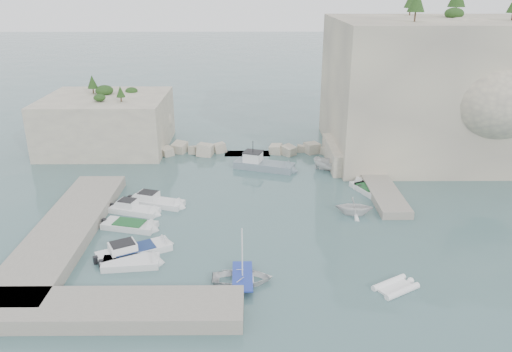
{
  "coord_description": "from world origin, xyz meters",
  "views": [
    {
      "loc": [
        -0.37,
        -40.62,
        21.06
      ],
      "look_at": [
        0.0,
        6.0,
        3.0
      ],
      "focal_mm": 35.0,
      "sensor_mm": 36.0,
      "label": 1
    }
  ],
  "objects_px": {
    "motorboat_a": "(156,205)",
    "tender_east_a": "(354,214)",
    "motorboat_b": "(135,213)",
    "motorboat_d": "(135,254)",
    "tender_east_b": "(367,192)",
    "tender_east_d": "(332,171)",
    "work_boat": "(264,169)",
    "rowboat": "(243,282)",
    "inflatable_dinghy": "(395,289)",
    "motorboat_c": "(130,228)",
    "motorboat_e": "(131,265)",
    "tender_east_c": "(362,184)"
  },
  "relations": [
    {
      "from": "motorboat_a",
      "to": "tender_east_a",
      "type": "distance_m",
      "value": 19.83
    },
    {
      "from": "motorboat_b",
      "to": "motorboat_a",
      "type": "bearing_deg",
      "value": 63.44
    },
    {
      "from": "motorboat_d",
      "to": "motorboat_a",
      "type": "bearing_deg",
      "value": 61.4
    },
    {
      "from": "motorboat_d",
      "to": "tender_east_b",
      "type": "relative_size",
      "value": 1.38
    },
    {
      "from": "motorboat_b",
      "to": "tender_east_d",
      "type": "distance_m",
      "value": 24.09
    },
    {
      "from": "work_boat",
      "to": "motorboat_d",
      "type": "bearing_deg",
      "value": -100.18
    },
    {
      "from": "rowboat",
      "to": "tender_east_b",
      "type": "relative_size",
      "value": 0.95
    },
    {
      "from": "rowboat",
      "to": "motorboat_a",
      "type": "bearing_deg",
      "value": 31.34
    },
    {
      "from": "tender_east_a",
      "to": "motorboat_a",
      "type": "bearing_deg",
      "value": 89.75
    },
    {
      "from": "inflatable_dinghy",
      "to": "tender_east_d",
      "type": "distance_m",
      "value": 24.85
    },
    {
      "from": "rowboat",
      "to": "tender_east_a",
      "type": "relative_size",
      "value": 1.27
    },
    {
      "from": "motorboat_c",
      "to": "inflatable_dinghy",
      "type": "relative_size",
      "value": 1.56
    },
    {
      "from": "motorboat_c",
      "to": "rowboat",
      "type": "distance_m",
      "value": 13.83
    },
    {
      "from": "tender_east_b",
      "to": "motorboat_e",
      "type": "bearing_deg",
      "value": 100.03
    },
    {
      "from": "work_boat",
      "to": "tender_east_c",
      "type": "bearing_deg",
      "value": -5.71
    },
    {
      "from": "motorboat_a",
      "to": "inflatable_dinghy",
      "type": "distance_m",
      "value": 25.35
    },
    {
      "from": "rowboat",
      "to": "tender_east_b",
      "type": "height_order",
      "value": "rowboat"
    },
    {
      "from": "motorboat_b",
      "to": "motorboat_e",
      "type": "distance_m",
      "value": 10.02
    },
    {
      "from": "inflatable_dinghy",
      "to": "motorboat_d",
      "type": "bearing_deg",
      "value": 134.52
    },
    {
      "from": "motorboat_c",
      "to": "tender_east_a",
      "type": "height_order",
      "value": "tender_east_a"
    },
    {
      "from": "motorboat_a",
      "to": "tender_east_d",
      "type": "distance_m",
      "value": 21.67
    },
    {
      "from": "motorboat_e",
      "to": "motorboat_a",
      "type": "bearing_deg",
      "value": 84.32
    },
    {
      "from": "motorboat_d",
      "to": "inflatable_dinghy",
      "type": "height_order",
      "value": "motorboat_d"
    },
    {
      "from": "motorboat_d",
      "to": "tender_east_b",
      "type": "distance_m",
      "value": 25.75
    },
    {
      "from": "motorboat_c",
      "to": "tender_east_d",
      "type": "distance_m",
      "value": 25.62
    },
    {
      "from": "motorboat_e",
      "to": "rowboat",
      "type": "xyz_separation_m",
      "value": [
        8.94,
        -2.42,
        0.0
      ]
    },
    {
      "from": "motorboat_c",
      "to": "tender_east_d",
      "type": "bearing_deg",
      "value": 49.37
    },
    {
      "from": "inflatable_dinghy",
      "to": "tender_east_d",
      "type": "height_order",
      "value": "tender_east_d"
    },
    {
      "from": "motorboat_c",
      "to": "tender_east_c",
      "type": "xyz_separation_m",
      "value": [
        23.57,
        10.6,
        0.0
      ]
    },
    {
      "from": "motorboat_c",
      "to": "tender_east_a",
      "type": "relative_size",
      "value": 1.5
    },
    {
      "from": "inflatable_dinghy",
      "to": "tender_east_a",
      "type": "relative_size",
      "value": 0.96
    },
    {
      "from": "motorboat_b",
      "to": "motorboat_c",
      "type": "distance_m",
      "value": 3.32
    },
    {
      "from": "rowboat",
      "to": "inflatable_dinghy",
      "type": "bearing_deg",
      "value": -96.5
    },
    {
      "from": "motorboat_e",
      "to": "tender_east_b",
      "type": "distance_m",
      "value": 26.59
    },
    {
      "from": "motorboat_b",
      "to": "work_boat",
      "type": "xyz_separation_m",
      "value": [
        13.0,
        12.25,
        0.0
      ]
    },
    {
      "from": "motorboat_b",
      "to": "motorboat_d",
      "type": "bearing_deg",
      "value": -60.89
    },
    {
      "from": "motorboat_b",
      "to": "motorboat_e",
      "type": "bearing_deg",
      "value": -62.32
    },
    {
      "from": "motorboat_d",
      "to": "tender_east_c",
      "type": "height_order",
      "value": "motorboat_d"
    },
    {
      "from": "motorboat_a",
      "to": "inflatable_dinghy",
      "type": "relative_size",
      "value": 1.81
    },
    {
      "from": "tender_east_d",
      "to": "tender_east_c",
      "type": "bearing_deg",
      "value": -124.87
    },
    {
      "from": "motorboat_c",
      "to": "rowboat",
      "type": "xyz_separation_m",
      "value": [
        10.54,
        -8.96,
        0.0
      ]
    },
    {
      "from": "tender_east_a",
      "to": "inflatable_dinghy",
      "type": "bearing_deg",
      "value": -170.39
    },
    {
      "from": "tender_east_a",
      "to": "tender_east_c",
      "type": "height_order",
      "value": "tender_east_a"
    },
    {
      "from": "motorboat_d",
      "to": "tender_east_a",
      "type": "bearing_deg",
      "value": -7.59
    },
    {
      "from": "motorboat_e",
      "to": "rowboat",
      "type": "height_order",
      "value": "rowboat"
    },
    {
      "from": "inflatable_dinghy",
      "to": "tender_east_a",
      "type": "bearing_deg",
      "value": 61.86
    },
    {
      "from": "rowboat",
      "to": "motorboat_e",
      "type": "bearing_deg",
      "value": 73.56
    },
    {
      "from": "motorboat_a",
      "to": "motorboat_b",
      "type": "height_order",
      "value": "same"
    },
    {
      "from": "inflatable_dinghy",
      "to": "work_boat",
      "type": "distance_m",
      "value": 27.11
    },
    {
      "from": "motorboat_e",
      "to": "inflatable_dinghy",
      "type": "relative_size",
      "value": 1.4
    }
  ]
}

